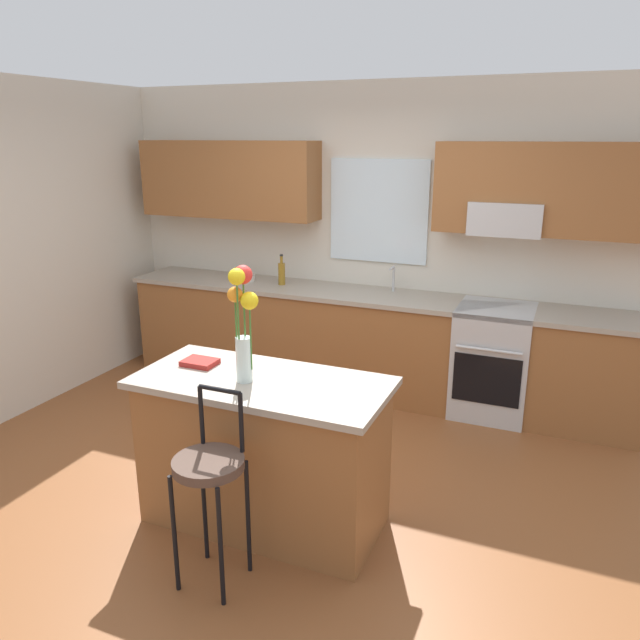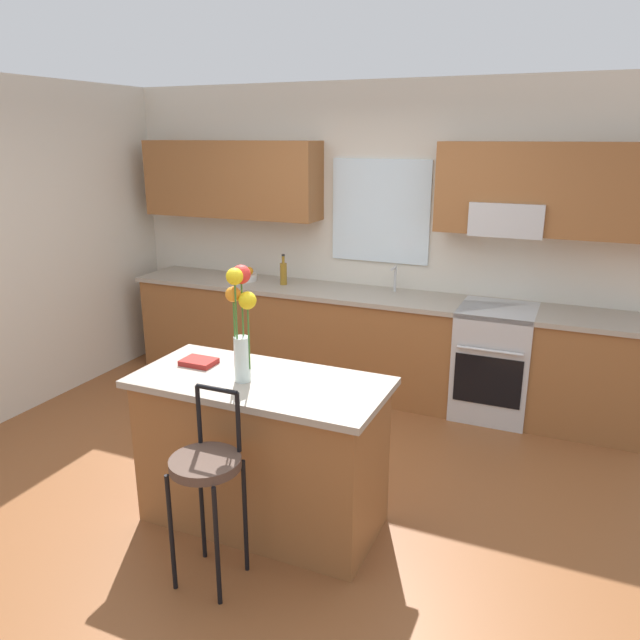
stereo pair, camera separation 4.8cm
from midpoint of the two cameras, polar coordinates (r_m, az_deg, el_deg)
name	(u,v)px [view 1 (the left image)]	position (r m, az deg, el deg)	size (l,w,h in m)	color
ground_plane	(282,483)	(4.28, -3.85, -14.90)	(14.00, 14.00, 0.00)	brown
wall_left	(12,251)	(5.58, -26.99, 5.77)	(0.12, 4.60, 2.70)	beige
back_wall_assembly	(380,222)	(5.52, 5.40, 9.11)	(5.60, 0.50, 2.70)	beige
counter_run	(365,342)	(5.50, 4.01, -2.09)	(4.56, 0.64, 0.92)	brown
sink_faucet	(393,276)	(5.42, 6.57, 4.09)	(0.02, 0.13, 0.23)	#B7BABC
oven_range	(492,361)	(5.25, 15.50, -3.69)	(0.60, 0.64, 0.92)	#B7BABC
kitchen_island	(264,451)	(3.70, -5.66, -12.09)	(1.46, 0.70, 0.92)	brown
bar_stool_near	(210,472)	(3.20, -10.67, -13.76)	(0.36, 0.36, 1.04)	black
flower_vase	(243,315)	(3.36, -7.63, 0.51)	(0.18, 0.16, 0.66)	silver
cookbook	(200,362)	(3.76, -11.49, -3.89)	(0.20, 0.15, 0.03)	maroon
fruit_bowl_oranges	(243,276)	(5.87, -7.46, 4.06)	(0.24, 0.24, 0.13)	silver
bottle_olive_oil	(282,273)	(5.66, -3.84, 4.40)	(0.06, 0.06, 0.28)	olive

